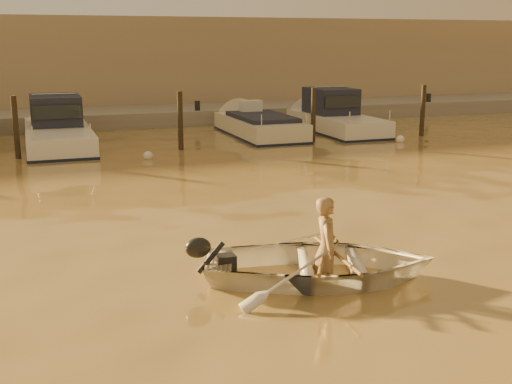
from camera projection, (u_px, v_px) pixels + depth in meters
name	position (u px, v px, depth m)	size (l,w,h in m)	color
ground_plane	(403.00, 293.00, 9.61)	(160.00, 160.00, 0.00)	olive
dinghy	(320.00, 264.00, 10.09)	(2.60, 3.64, 0.75)	white
person	(326.00, 248.00, 10.03)	(0.60, 0.39, 1.64)	#906D48
outboard_motor	(224.00, 263.00, 10.06)	(0.90, 0.40, 0.70)	black
oar_port	(336.00, 254.00, 10.06)	(0.06, 0.06, 2.10)	brown
oar_starboard	(323.00, 254.00, 10.05)	(0.06, 0.06, 2.10)	brown
moored_boat_2	(57.00, 129.00, 22.78)	(2.17, 7.30, 1.75)	white
moored_boat_3	(260.00, 130.00, 25.36)	(2.16, 6.20, 0.95)	beige
moored_boat_4	(336.00, 117.00, 26.36)	(2.10, 6.52, 1.75)	silver
piling_1	(16.00, 131.00, 20.26)	(0.18, 0.18, 2.20)	#2D2319
piling_2	(180.00, 124.00, 21.98)	(0.18, 0.18, 2.20)	#2D2319
piling_3	(313.00, 118.00, 23.61)	(0.18, 0.18, 2.20)	#2D2319
piling_4	(423.00, 113.00, 25.14)	(0.18, 0.18, 2.20)	#2D2319
fender_c	(148.00, 156.00, 20.38)	(0.30, 0.30, 0.30)	silver
fender_d	(282.00, 140.00, 23.67)	(0.30, 0.30, 0.30)	#CE5718
fender_e	(400.00, 139.00, 23.79)	(0.30, 0.30, 0.30)	white
quay	(147.00, 120.00, 29.28)	(52.00, 4.00, 1.00)	gray
waterfront_building	(127.00, 65.00, 33.81)	(46.00, 7.00, 4.80)	#9E8466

